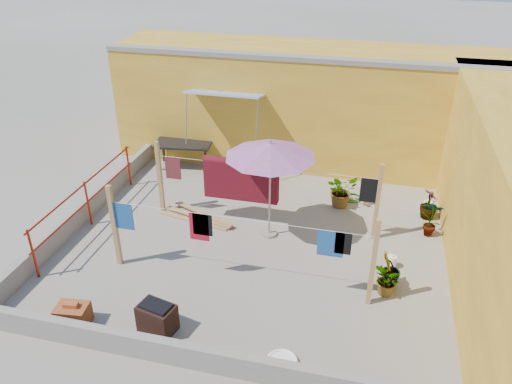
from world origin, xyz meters
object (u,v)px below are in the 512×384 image
plant_back_a (341,190)px  green_hose (352,198)px  patio_umbrella (270,151)px  brazier (157,318)px  water_jug_a (391,262)px  water_jug_b (427,207)px  white_basin (282,362)px  brick_stack (73,315)px  outdoor_table (183,145)px

plant_back_a → green_hose: bearing=55.7°
patio_umbrella → brazier: patio_umbrella is taller
water_jug_a → water_jug_b: bearing=71.6°
water_jug_a → patio_umbrella: bearing=168.0°
white_basin → water_jug_a: water_jug_a is taller
white_basin → plant_back_a: (0.40, 5.27, 0.37)m
water_jug_a → plant_back_a: size_ratio=0.37×
brick_stack → green_hose: size_ratio=1.24×
water_jug_a → water_jug_b: 2.56m
white_basin → water_jug_b: bearing=65.7°
outdoor_table → water_jug_b: (6.57, -0.97, -0.51)m
outdoor_table → green_hose: 4.89m
white_basin → water_jug_b: (2.45, 5.43, 0.10)m
outdoor_table → plant_back_a: (4.52, -1.13, -0.24)m
plant_back_a → water_jug_a: bearing=-61.3°
brazier → water_jug_a: 4.75m
patio_umbrella → brick_stack: patio_umbrella is taller
brick_stack → outdoor_table: bearing=93.9°
outdoor_table → brazier: size_ratio=2.39×
brazier → water_jug_b: 6.98m
outdoor_table → green_hose: bearing=-8.7°
water_jug_b → brick_stack: bearing=-138.5°
brazier → plant_back_a: 5.68m
outdoor_table → green_hose: outdoor_table is taller
white_basin → green_hose: size_ratio=1.07×
brick_stack → plant_back_a: bearing=52.2°
water_jug_b → brazier: bearing=-131.9°
white_basin → green_hose: (0.68, 5.67, -0.01)m
green_hose → brazier: bearing=-118.0°
brick_stack → brazier: brazier is taller
water_jug_b → green_hose: bearing=172.3°
brazier → water_jug_a: bearing=35.6°
brazier → plant_back_a: size_ratio=0.83×
brick_stack → white_basin: brick_stack is taller
patio_umbrella → brick_stack: (-2.67, -3.56, -1.85)m
brazier → white_basin: (2.21, -0.23, -0.22)m
patio_umbrella → water_jug_b: patio_umbrella is taller
outdoor_table → white_basin: 7.64m
brick_stack → plant_back_a: size_ratio=0.70×
plant_back_a → white_basin: bearing=-94.4°
outdoor_table → water_jug_b: size_ratio=4.94×
patio_umbrella → brick_stack: size_ratio=4.19×
white_basin → green_hose: 5.71m
water_jug_a → outdoor_table: bearing=149.4°
brick_stack → plant_back_a: (4.09, 5.27, 0.21)m
patio_umbrella → outdoor_table: bearing=137.6°
green_hose → plant_back_a: (-0.27, -0.40, 0.39)m
brick_stack → water_jug_a: size_ratio=1.93×
water_jug_a → green_hose: (-0.97, 2.67, -0.10)m
water_jug_b → white_basin: bearing=-114.3°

